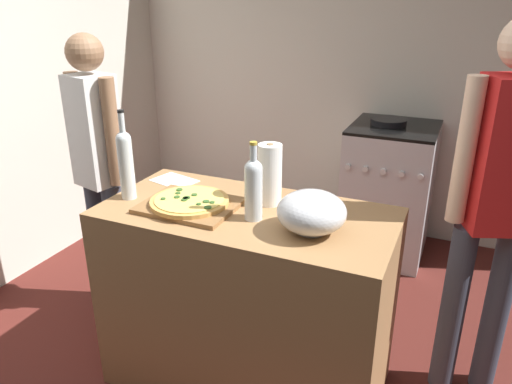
{
  "coord_description": "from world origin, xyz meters",
  "views": [
    {
      "loc": [
        0.79,
        -1.09,
        1.76
      ],
      "look_at": [
        -0.01,
        0.73,
        0.95
      ],
      "focal_mm": 34.35,
      "sensor_mm": 36.0,
      "label": 1
    }
  ],
  "objects": [
    {
      "name": "cutting_board",
      "position": [
        -0.25,
        0.56,
        0.91
      ],
      "size": [
        0.4,
        0.32,
        0.02
      ],
      "primitive_type": "cube",
      "color": "olive",
      "rests_on": "counter"
    },
    {
      "name": "kitchen_wall_rear",
      "position": [
        0.0,
        2.62,
        1.3
      ],
      "size": [
        4.22,
        0.1,
        2.6
      ],
      "primitive_type": "cube",
      "color": "silver",
      "rests_on": "ground_plane"
    },
    {
      "name": "counter",
      "position": [
        -0.01,
        0.63,
        0.45
      ],
      "size": [
        1.26,
        0.63,
        0.9
      ],
      "primitive_type": "cube",
      "color": "#9E7247",
      "rests_on": "ground_plane"
    },
    {
      "name": "ground_plane",
      "position": [
        0.0,
        1.28,
        -0.01
      ],
      "size": [
        4.22,
        3.17,
        0.02
      ],
      "primitive_type": "cube",
      "color": "#511E19"
    },
    {
      "name": "pizza",
      "position": [
        -0.25,
        0.56,
        0.93
      ],
      "size": [
        0.34,
        0.34,
        0.03
      ],
      "color": "tan",
      "rests_on": "cutting_board"
    },
    {
      "name": "wine_bottle_amber",
      "position": [
        0.05,
        0.57,
        1.05
      ],
      "size": [
        0.07,
        0.07,
        0.33
      ],
      "color": "silver",
      "rests_on": "counter"
    },
    {
      "name": "recipe_sheet",
      "position": [
        -0.49,
        0.81,
        0.9
      ],
      "size": [
        0.24,
        0.2,
        0.0
      ],
      "primitive_type": "cube",
      "rotation": [
        0.0,
        0.0,
        -0.24
      ],
      "color": "white",
      "rests_on": "counter"
    },
    {
      "name": "stove",
      "position": [
        0.35,
        2.22,
        0.47
      ],
      "size": [
        0.57,
        0.63,
        0.98
      ],
      "color": "#B7B7BC",
      "rests_on": "ground_plane"
    },
    {
      "name": "wine_bottle_dark",
      "position": [
        -0.56,
        0.55,
        1.08
      ],
      "size": [
        0.07,
        0.07,
        0.4
      ],
      "color": "silver",
      "rests_on": "counter"
    },
    {
      "name": "kitchen_wall_left",
      "position": [
        -1.86,
        1.28,
        1.3
      ],
      "size": [
        0.1,
        3.17,
        2.6
      ],
      "primitive_type": "cube",
      "color": "silver",
      "rests_on": "ground_plane"
    },
    {
      "name": "person_in_stripes",
      "position": [
        -1.02,
        0.88,
        0.91
      ],
      "size": [
        0.37,
        0.24,
        1.58
      ],
      "color": "#383D4C",
      "rests_on": "ground_plane"
    },
    {
      "name": "person_in_red",
      "position": [
        0.95,
        1.01,
        0.99
      ],
      "size": [
        0.37,
        0.27,
        1.7
      ],
      "color": "#383D4C",
      "rests_on": "ground_plane"
    },
    {
      "name": "mixing_bowl",
      "position": [
        0.3,
        0.55,
        0.99
      ],
      "size": [
        0.27,
        0.27,
        0.16
      ],
      "color": "#B2B2B7",
      "rests_on": "counter"
    },
    {
      "name": "paper_towel_roll",
      "position": [
        0.05,
        0.75,
        1.04
      ],
      "size": [
        0.1,
        0.1,
        0.27
      ],
      "color": "white",
      "rests_on": "counter"
    }
  ]
}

